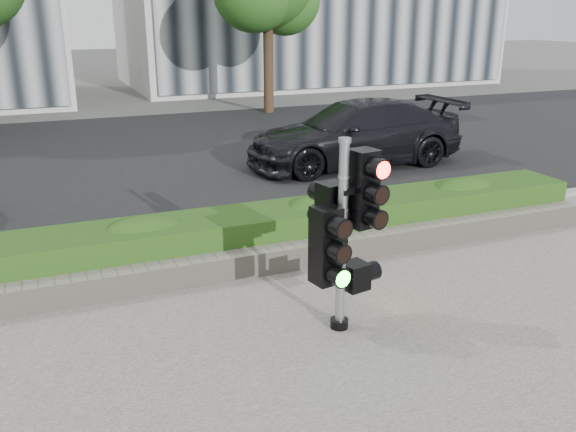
{
  "coord_description": "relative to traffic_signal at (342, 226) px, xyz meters",
  "views": [
    {
      "loc": [
        -2.38,
        -5.56,
        3.52
      ],
      "look_at": [
        0.15,
        0.6,
        1.28
      ],
      "focal_mm": 38.0,
      "sensor_mm": 36.0,
      "label": 1
    }
  ],
  "objects": [
    {
      "name": "curb",
      "position": [
        -0.6,
        3.05,
        -1.21
      ],
      "size": [
        60.0,
        0.25,
        0.12
      ],
      "primitive_type": "cube",
      "color": "gray",
      "rests_on": "ground"
    },
    {
      "name": "road",
      "position": [
        -0.6,
        9.9,
        -1.26
      ],
      "size": [
        60.0,
        13.0,
        0.02
      ],
      "primitive_type": "cube",
      "color": "black",
      "rests_on": "ground"
    },
    {
      "name": "car_dark",
      "position": [
        3.93,
        7.0,
        -0.48
      ],
      "size": [
        5.29,
        2.22,
        1.53
      ],
      "primitive_type": "imported",
      "rotation": [
        0.0,
        0.0,
        -1.55
      ],
      "color": "black",
      "rests_on": "road"
    },
    {
      "name": "traffic_signal",
      "position": [
        0.0,
        0.0,
        0.0
      ],
      "size": [
        0.8,
        0.65,
        2.23
      ],
      "rotation": [
        0.0,
        0.0,
        0.19
      ],
      "color": "black",
      "rests_on": "sidewalk"
    },
    {
      "name": "ground",
      "position": [
        -0.6,
        -0.1,
        -1.27
      ],
      "size": [
        120.0,
        120.0,
        0.0
      ],
      "primitive_type": "plane",
      "color": "#51514C",
      "rests_on": "ground"
    },
    {
      "name": "stone_wall",
      "position": [
        -0.6,
        1.8,
        -1.07
      ],
      "size": [
        12.0,
        0.32,
        0.34
      ],
      "primitive_type": "cube",
      "color": "gray",
      "rests_on": "sidewalk"
    },
    {
      "name": "hedge",
      "position": [
        -0.6,
        2.45,
        -0.9
      ],
      "size": [
        12.0,
        1.0,
        0.68
      ],
      "primitive_type": "cube",
      "color": "#437724",
      "rests_on": "sidewalk"
    }
  ]
}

